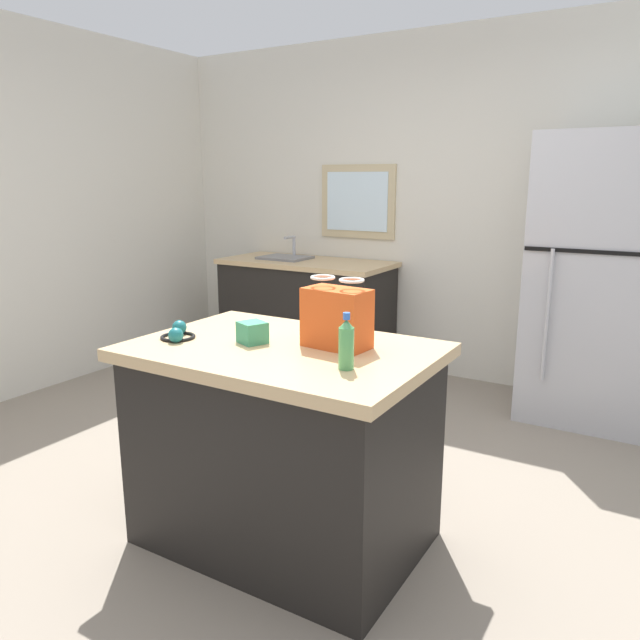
# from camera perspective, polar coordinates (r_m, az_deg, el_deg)

# --- Properties ---
(ground) EXTENTS (6.49, 6.49, 0.00)m
(ground) POSITION_cam_1_polar(r_m,az_deg,el_deg) (3.07, -1.26, -17.38)
(ground) COLOR gray
(back_wall) EXTENTS (5.41, 0.13, 2.66)m
(back_wall) POSITION_cam_1_polar(r_m,az_deg,el_deg) (4.84, 13.98, 10.05)
(back_wall) COLOR silver
(back_wall) RESTS_ON ground
(kitchen_island) EXTENTS (1.24, 0.86, 0.89)m
(kitchen_island) POSITION_cam_1_polar(r_m,az_deg,el_deg) (2.66, -3.40, -11.62)
(kitchen_island) COLOR black
(kitchen_island) RESTS_ON ground
(refrigerator) EXTENTS (0.79, 0.71, 1.84)m
(refrigerator) POSITION_cam_1_polar(r_m,az_deg,el_deg) (4.28, 24.59, 3.36)
(refrigerator) COLOR #B7B7BC
(refrigerator) RESTS_ON ground
(sink_counter) EXTENTS (1.44, 0.66, 1.09)m
(sink_counter) POSITION_cam_1_polar(r_m,az_deg,el_deg) (5.13, -1.35, 0.76)
(sink_counter) COLOR black
(sink_counter) RESTS_ON ground
(shopping_bag) EXTENTS (0.28, 0.18, 0.29)m
(shopping_bag) POSITION_cam_1_polar(r_m,az_deg,el_deg) (2.46, 1.59, 0.26)
(shopping_bag) COLOR #DB511E
(shopping_bag) RESTS_ON kitchen_island
(small_box) EXTENTS (0.14, 0.13, 0.09)m
(small_box) POSITION_cam_1_polar(r_m,az_deg,el_deg) (2.55, -6.38, -1.18)
(small_box) COLOR #388E66
(small_box) RESTS_ON kitchen_island
(bottle) EXTENTS (0.06, 0.06, 0.21)m
(bottle) POSITION_cam_1_polar(r_m,az_deg,el_deg) (2.18, 2.49, -2.30)
(bottle) COLOR #4C9956
(bottle) RESTS_ON kitchen_island
(ear_defenders) EXTENTS (0.21, 0.21, 0.06)m
(ear_defenders) POSITION_cam_1_polar(r_m,az_deg,el_deg) (2.69, -13.25, -1.22)
(ear_defenders) COLOR black
(ear_defenders) RESTS_ON kitchen_island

